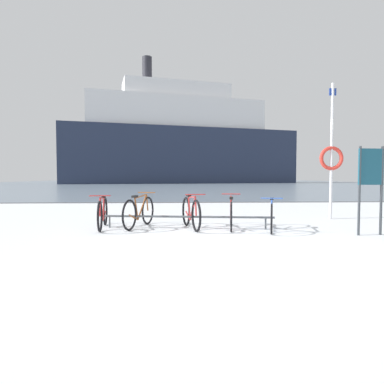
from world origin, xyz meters
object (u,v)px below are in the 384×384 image
bicycle_3 (231,213)px  info_sign (371,175)px  bicycle_0 (103,213)px  bicycle_4 (272,215)px  rescue_post (332,154)px  bicycle_2 (191,213)px  bicycle_1 (139,212)px  ferry_ship (180,142)px

bicycle_3 → info_sign: size_ratio=0.94×
info_sign → bicycle_3: bearing=159.1°
bicycle_0 → bicycle_4: size_ratio=1.06×
bicycle_4 → rescue_post: bearing=40.8°
bicycle_3 → bicycle_4: (0.87, -0.35, -0.01)m
bicycle_2 → bicycle_3: (0.95, 0.01, -0.01)m
bicycle_2 → bicycle_3: size_ratio=0.95×
bicycle_0 → bicycle_1: size_ratio=1.04×
bicycle_1 → bicycle_4: (3.05, -0.59, -0.02)m
rescue_post → bicycle_3: bearing=-152.7°
bicycle_2 → rescue_post: rescue_post is taller
bicycle_1 → rescue_post: bearing=14.6°
bicycle_1 → info_sign: info_sign is taller
ferry_ship → bicycle_2: bearing=-90.3°
bicycle_3 → ferry_ship: 56.53m
ferry_ship → bicycle_3: bearing=-89.3°
info_sign → ferry_ship: 57.56m
bicycle_0 → rescue_post: 6.54m
bicycle_2 → bicycle_4: 1.85m
rescue_post → info_sign: bearing=-98.9°
bicycle_1 → bicycle_3: size_ratio=0.97×
bicycle_0 → rescue_post: bearing=13.8°
bicycle_0 → info_sign: bearing=-11.3°
rescue_post → ferry_ship: 54.86m
bicycle_2 → bicycle_4: bearing=-10.4°
bicycle_1 → bicycle_3: (2.18, -0.24, -0.01)m
bicycle_4 → info_sign: info_sign is taller
bicycle_4 → rescue_post: rescue_post is taller
bicycle_3 → info_sign: info_sign is taller
bicycle_4 → info_sign: (1.87, -0.70, 0.89)m
ferry_ship → info_sign: bearing=-86.6°
bicycle_1 → bicycle_2: 1.26m
ferry_ship → rescue_post: bearing=-86.0°
bicycle_0 → bicycle_3: size_ratio=1.01×
bicycle_2 → bicycle_3: 0.95m
bicycle_4 → ferry_ship: (-1.53, 56.39, 7.40)m
bicycle_2 → ferry_ship: bearing=89.7°
bicycle_0 → bicycle_3: (3.02, -0.11, -0.00)m
info_sign → ferry_ship: ferry_ship is taller
bicycle_4 → bicycle_3: bearing=158.3°
bicycle_2 → info_sign: bearing=-15.6°
bicycle_2 → ferry_ship: ferry_ship is taller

